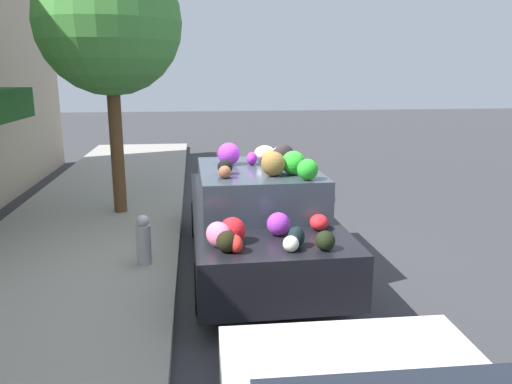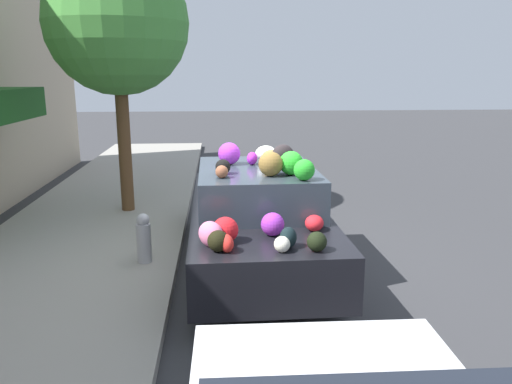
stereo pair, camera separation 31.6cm
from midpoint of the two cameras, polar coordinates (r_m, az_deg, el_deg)
ground_plane at (r=7.32m, az=1.09°, el=-8.32°), size 60.00×60.00×0.00m
sidewalk_curb at (r=7.55m, az=-19.98°, el=-7.91°), size 24.00×3.20×0.14m
street_tree at (r=9.62m, az=-14.65°, el=18.10°), size 2.55×2.55×4.72m
fire_hydrant at (r=7.07m, az=-11.46°, el=-5.21°), size 0.20×0.20×0.70m
art_car at (r=7.02m, az=1.37°, el=-2.59°), size 4.52×1.85×1.78m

